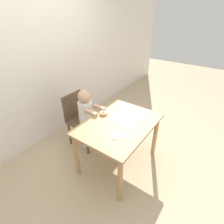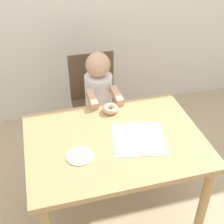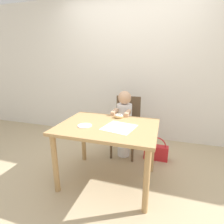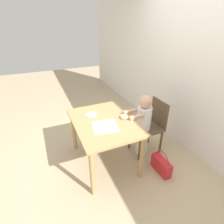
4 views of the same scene
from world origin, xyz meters
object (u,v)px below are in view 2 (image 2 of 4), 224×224
at_px(chair, 96,106).
at_px(child_figure, 99,107).
at_px(handbag, 150,134).
at_px(donut, 111,109).

relative_size(chair, child_figure, 0.87).
distance_m(child_figure, handbag, 0.63).
xyz_separation_m(chair, donut, (0.01, -0.47, 0.28)).
relative_size(child_figure, handbag, 2.85).
distance_m(child_figure, donut, 0.40).
bearing_deg(child_figure, donut, -88.88).
height_order(chair, donut, chair).
relative_size(chair, donut, 7.76).
bearing_deg(chair, child_figure, -90.00).
bearing_deg(chair, donut, -89.19).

